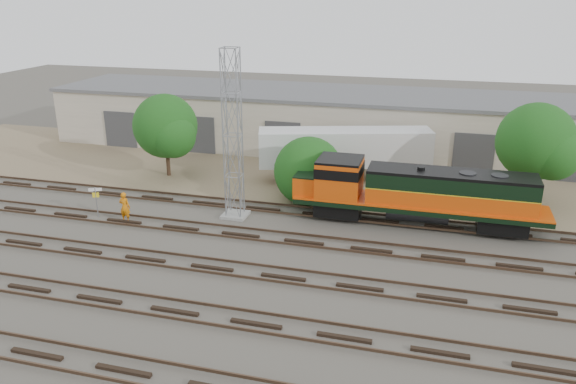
% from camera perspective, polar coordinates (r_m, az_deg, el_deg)
% --- Properties ---
extents(ground, '(140.00, 140.00, 0.00)m').
position_cam_1_polar(ground, '(32.18, 0.99, -6.30)').
color(ground, '#47423A').
rests_on(ground, ground).
extents(dirt_strip, '(80.00, 16.00, 0.02)m').
position_cam_1_polar(dirt_strip, '(45.82, 5.68, 1.74)').
color(dirt_strip, '#726047').
rests_on(dirt_strip, ground).
extents(tracks, '(80.00, 20.40, 0.28)m').
position_cam_1_polar(tracks, '(29.57, -0.47, -8.64)').
color(tracks, black).
rests_on(tracks, ground).
extents(warehouse, '(58.40, 10.40, 5.30)m').
position_cam_1_polar(warehouse, '(52.73, 7.34, 7.07)').
color(warehouse, beige).
rests_on(warehouse, ground).
extents(locomotive, '(15.74, 2.76, 3.78)m').
position_cam_1_polar(locomotive, '(36.06, 12.73, -0.07)').
color(locomotive, black).
rests_on(locomotive, tracks).
extents(signal_tower, '(1.61, 1.61, 10.93)m').
position_cam_1_polar(signal_tower, '(35.81, -5.63, 5.42)').
color(signal_tower, gray).
rests_on(signal_tower, ground).
extents(sign_post, '(0.79, 0.36, 2.06)m').
position_cam_1_polar(sign_post, '(38.79, -18.93, -0.44)').
color(sign_post, gray).
rests_on(sign_post, ground).
extents(worker, '(0.73, 0.48, 2.01)m').
position_cam_1_polar(worker, '(37.64, -16.25, -1.47)').
color(worker, orange).
rests_on(worker, ground).
extents(semi_trailer, '(13.45, 6.34, 4.07)m').
position_cam_1_polar(semi_trailer, '(43.85, 6.19, 4.38)').
color(semi_trailer, silver).
rests_on(semi_trailer, ground).
extents(tree_west, '(5.30, 5.05, 6.61)m').
position_cam_1_polar(tree_west, '(45.20, -12.17, 6.33)').
color(tree_west, '#382619').
rests_on(tree_west, ground).
extents(tree_mid, '(5.14, 4.90, 4.90)m').
position_cam_1_polar(tree_mid, '(39.30, 2.39, 1.83)').
color(tree_mid, '#382619').
rests_on(tree_mid, ground).
extents(tree_east, '(5.53, 5.27, 7.11)m').
position_cam_1_polar(tree_east, '(41.69, 24.24, 4.44)').
color(tree_east, '#382619').
rests_on(tree_east, ground).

